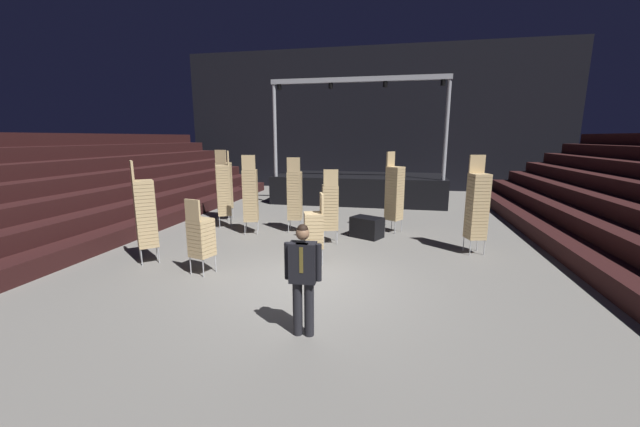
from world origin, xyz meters
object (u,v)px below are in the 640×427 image
Objects in this scene: chair_stack_mid_left at (314,229)px; chair_stack_aisle_right at (224,185)px; chair_stack_aisle_left at (224,189)px; chair_stack_front_left at (201,236)px; chair_stack_mid_right at (330,206)px; man_with_tie at (303,274)px; chair_stack_rear_centre at (295,195)px; equipment_road_case at (367,227)px; chair_stack_mid_centre at (145,213)px; chair_stack_rear_right at (394,193)px; chair_stack_rear_left at (250,195)px; chair_stack_front_right at (477,205)px; stage_riser at (359,187)px.

chair_stack_mid_left is 0.67× the size of chair_stack_aisle_right.
chair_stack_aisle_left is (-3.80, 3.03, 0.42)m from chair_stack_mid_left.
chair_stack_mid_right reaches higher than chair_stack_front_left.
man_with_tie is 6.45m from chair_stack_rear_centre.
chair_stack_aisle_right is (-4.87, 7.39, 0.28)m from man_with_tie.
chair_stack_aisle_right is at bearing 28.03° from chair_stack_mid_left.
chair_stack_mid_left is (2.29, 1.18, 0.00)m from chair_stack_front_left.
chair_stack_mid_centre is at bearing -145.82° from equipment_road_case.
chair_stack_mid_right is 0.89× the size of chair_stack_rear_centre.
chair_stack_mid_centre is 0.97× the size of chair_stack_rear_right.
man_with_tie is at bearing -76.84° from chair_stack_rear_left.
chair_stack_mid_right is 0.83× the size of chair_stack_rear_right.
chair_stack_rear_left is (-6.52, 0.75, -0.04)m from chair_stack_front_right.
equipment_road_case is (3.63, 0.25, -0.93)m from chair_stack_rear_left.
chair_stack_front_right is 3.21m from equipment_road_case.
stage_riser is 7.30m from chair_stack_mid_right.
chair_stack_mid_left is at bearing -111.81° from equipment_road_case.
stage_riser is 6.39m from chair_stack_rear_centre.
stage_riser reaches higher than chair_stack_rear_centre.
chair_stack_front_right reaches higher than chair_stack_mid_centre.
chair_stack_rear_left is (1.38, 3.15, 0.00)m from chair_stack_mid_centre.
chair_stack_front_left is at bearing -103.27° from stage_riser.
man_with_tie is at bearing -81.03° from chair_stack_rear_centre.
man_with_tie is 0.71× the size of chair_stack_rear_left.
stage_riser is 4.41× the size of man_with_tie.
stage_riser reaches higher than equipment_road_case.
chair_stack_mid_right is at bearing -18.47° from chair_stack_front_right.
chair_stack_front_right is (6.24, 2.81, 0.42)m from chair_stack_front_left.
chair_stack_mid_left is at bearing 58.73° from chair_stack_mid_centre.
chair_stack_rear_centre is at bearing -29.33° from chair_stack_front_right.
chair_stack_rear_centre reaches higher than chair_stack_mid_right.
man_with_tie is at bearing 22.21° from chair_stack_rear_right.
chair_stack_mid_right is at bearing -28.01° from chair_stack_rear_left.
chair_stack_rear_centre is 0.93× the size of chair_stack_aisle_left.
stage_riser is at bearing 52.11° from chair_stack_rear_left.
chair_stack_front_right is (3.37, 4.91, 0.28)m from man_with_tie.
chair_stack_mid_centre is 4.89m from chair_stack_aisle_right.
chair_stack_mid_right is 4.05m from chair_stack_aisle_left.
stage_riser is 3.03× the size of chair_stack_front_right.
equipment_road_case is (-0.78, -0.86, -0.97)m from chair_stack_rear_right.
chair_stack_mid_right is at bearing 67.63° from chair_stack_front_left.
man_with_tie is at bearing -20.44° from chair_stack_front_left.
chair_stack_mid_left is at bearing -90.83° from stage_riser.
chair_stack_front_right is at bearing -63.00° from stage_riser.
stage_riser is 7.27m from chair_stack_aisle_left.
chair_stack_front_right is at bearing -21.38° from chair_stack_rear_centre.
chair_stack_aisle_left is at bearing 125.45° from chair_stack_front_left.
chair_stack_aisle_right is (-3.02, 1.21, 0.08)m from chair_stack_rear_centre.
chair_stack_mid_centre is (-4.02, -2.58, 0.17)m from chair_stack_mid_right.
chair_stack_front_right reaches higher than chair_stack_rear_centre.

